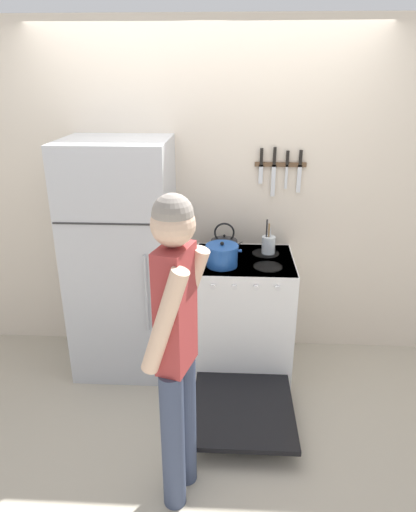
{
  "coord_description": "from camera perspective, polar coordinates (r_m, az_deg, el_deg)",
  "views": [
    {
      "loc": [
        0.19,
        -3.41,
        2.18
      ],
      "look_at": [
        0.04,
        -0.47,
        0.99
      ],
      "focal_mm": 32.0,
      "sensor_mm": 36.0,
      "label": 1
    }
  ],
  "objects": [
    {
      "name": "ground_plane",
      "position": [
        4.05,
        -0.23,
        -10.52
      ],
      "size": [
        14.0,
        14.0,
        0.0
      ],
      "primitive_type": "plane",
      "color": "#B2A893"
    },
    {
      "name": "wall_back",
      "position": [
        3.56,
        -0.23,
        7.3
      ],
      "size": [
        10.0,
        0.06,
        2.55
      ],
      "color": "beige",
      "rests_on": "ground_plane"
    },
    {
      "name": "refrigerator",
      "position": [
        3.44,
        -10.58,
        -0.52
      ],
      "size": [
        0.74,
        0.67,
        1.76
      ],
      "color": "#B7BABF",
      "rests_on": "ground_plane"
    },
    {
      "name": "stove_range",
      "position": [
        3.51,
        4.37,
        -7.55
      ],
      "size": [
        0.72,
        1.36,
        0.91
      ],
      "color": "white",
      "rests_on": "ground_plane"
    },
    {
      "name": "dutch_oven_pot",
      "position": [
        3.2,
        1.76,
        0.09
      ],
      "size": [
        0.27,
        0.23,
        0.18
      ],
      "color": "#1E4C9E",
      "rests_on": "stove_range"
    },
    {
      "name": "tea_kettle",
      "position": [
        3.44,
        2.07,
        1.5
      ],
      "size": [
        0.25,
        0.2,
        0.24
      ],
      "color": "black",
      "rests_on": "stove_range"
    },
    {
      "name": "utensil_jar",
      "position": [
        3.45,
        7.56,
        1.45
      ],
      "size": [
        0.1,
        0.1,
        0.27
      ],
      "color": "silver",
      "rests_on": "stove_range"
    },
    {
      "name": "person",
      "position": [
        2.25,
        -3.96,
        -10.59
      ],
      "size": [
        0.34,
        0.4,
        1.71
      ],
      "rotation": [
        0.0,
        0.0,
        1.29
      ],
      "color": "#38425B",
      "rests_on": "ground_plane"
    },
    {
      "name": "wall_knife_strip",
      "position": [
        3.47,
        9.03,
        11.27
      ],
      "size": [
        0.38,
        0.03,
        0.37
      ],
      "color": "brown"
    }
  ]
}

